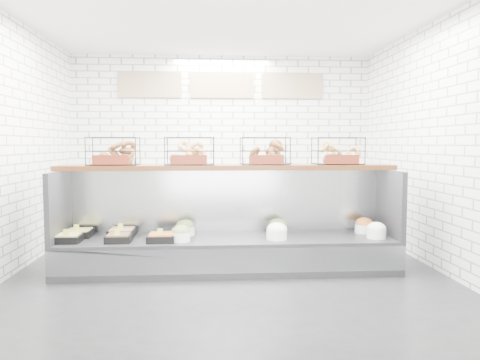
{
  "coord_description": "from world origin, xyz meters",
  "views": [
    {
      "loc": [
        -0.24,
        -5.23,
        1.51
      ],
      "look_at": [
        0.15,
        0.45,
        1.08
      ],
      "focal_mm": 35.0,
      "sensor_mm": 36.0,
      "label": 1
    }
  ],
  "objects": [
    {
      "name": "display_case",
      "position": [
        -0.01,
        0.34,
        0.32
      ],
      "size": [
        4.0,
        0.9,
        1.2
      ],
      "color": "black",
      "rests_on": "ground"
    },
    {
      "name": "room_shell",
      "position": [
        0.0,
        0.6,
        2.06
      ],
      "size": [
        5.02,
        5.51,
        3.01
      ],
      "color": "white",
      "rests_on": "ground"
    },
    {
      "name": "prep_counter",
      "position": [
        -0.01,
        2.43,
        0.47
      ],
      "size": [
        4.0,
        0.6,
        1.2
      ],
      "color": "#93969B",
      "rests_on": "ground"
    },
    {
      "name": "ground",
      "position": [
        0.0,
        0.0,
        0.0
      ],
      "size": [
        5.5,
        5.5,
        0.0
      ],
      "primitive_type": "plane",
      "color": "black",
      "rests_on": "ground"
    },
    {
      "name": "bagel_shelf",
      "position": [
        -0.0,
        0.52,
        1.38
      ],
      "size": [
        4.1,
        0.5,
        0.4
      ],
      "color": "#3F1F0D",
      "rests_on": "display_case"
    }
  ]
}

